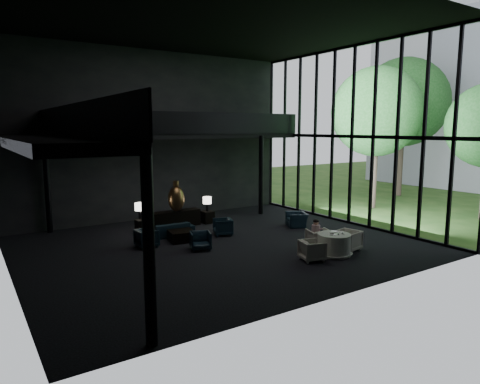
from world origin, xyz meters
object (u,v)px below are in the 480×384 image
table_lamp_right (207,201)px  child (316,228)px  side_table_right (208,217)px  lounge_armchair_east (223,226)px  dining_chair_north (319,238)px  side_table_left (142,226)px  sofa (171,228)px  dining_chair_east (348,239)px  table_lamp_left (140,207)px  console (175,219)px  dining_table (334,246)px  lounge_armchair_west (147,238)px  lounge_armchair_south (200,240)px  coffee_table (181,236)px  bronze_urn (176,198)px  window_armchair (297,218)px  dining_chair_west (312,250)px

table_lamp_right → child: (1.25, -5.92, -0.27)m
side_table_right → lounge_armchair_east: bearing=-103.8°
dining_chair_north → child: bearing=-53.3°
side_table_left → table_lamp_right: bearing=1.9°
sofa → lounge_armchair_east: (1.87, -1.04, 0.03)m
dining_chair_east → table_lamp_left: bearing=-153.3°
console → lounge_armchair_east: console is taller
console → dining_table: 7.50m
side_table_right → table_lamp_right: 0.76m
lounge_armchair_east → dining_table: (1.77, -4.53, -0.04)m
side_table_right → lounge_armchair_west: (-3.86, -2.34, 0.08)m
side_table_right → lounge_armchair_south: bearing=-122.3°
coffee_table → dining_chair_east: dining_chair_east is taller
bronze_urn → table_lamp_left: 1.64m
sofa → dining_chair_north: 6.03m
lounge_armchair_south → dining_table: size_ratio=0.53×
console → lounge_armchair_west: (-2.26, -2.44, -0.00)m
sofa → side_table_left: bearing=-56.3°
child → side_table_right: bearing=-78.1°
table_lamp_right → window_armchair: table_lamp_right is taller
console → lounge_armchair_west: bearing=-132.8°
side_table_left → dining_chair_west: bearing=-63.8°
sofa → dining_chair_west: (2.59, -5.61, 0.03)m
table_lamp_left → bronze_urn: bearing=-7.8°
lounge_armchair_east → bronze_urn: bearing=-135.1°
table_lamp_left → dining_chair_north: (4.49, -6.17, -0.63)m
console → child: (2.85, -6.00, 0.40)m
table_lamp_left → dining_chair_north: bearing=-54.0°
side_table_left → side_table_right: side_table_right is taller
dining_table → lounge_armchair_east: bearing=111.4°
table_lamp_left → coffee_table: (0.78, -2.40, -0.84)m
sofa → dining_chair_east: (4.47, -5.43, 0.09)m
sofa → table_lamp_right: bearing=-150.2°
side_table_right → sofa: bearing=-152.1°
dining_table → dining_chair_west: size_ratio=1.78×
window_armchair → dining_chair_north: (-1.71, -3.21, 0.04)m
child → dining_chair_east: bearing=133.5°
side_table_right → child: bearing=-78.1°
dining_chair_west → bronze_urn: bearing=30.6°
child → dining_table: bearing=87.1°
bronze_urn → lounge_armchair_south: (-0.77, -3.67, -0.97)m
side_table_right → lounge_armchair_east: (-0.57, -2.33, 0.08)m
sofa → dining_table: (3.64, -5.57, -0.01)m
table_lamp_left → lounge_armchair_south: 4.04m
bronze_urn → side_table_left: bronze_urn is taller
window_armchair → child: 3.56m
side_table_right → lounge_armchair_south: (-2.37, -3.74, 0.06)m
coffee_table → dining_chair_west: (2.57, -4.64, 0.16)m
side_table_left → window_armchair: (6.20, -2.74, 0.10)m
dining_chair_west → child: (1.10, 1.00, 0.40)m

